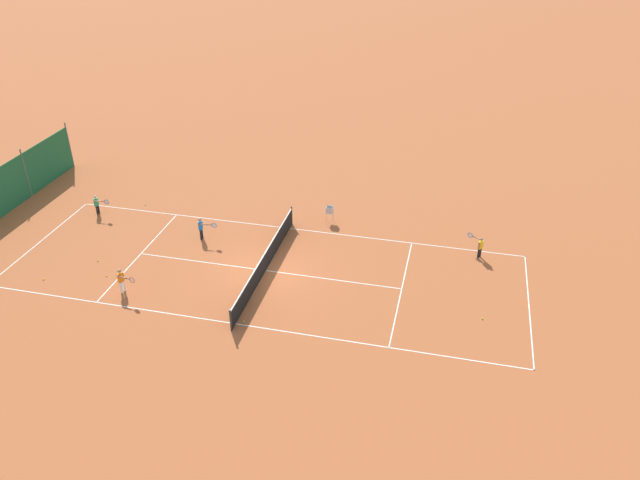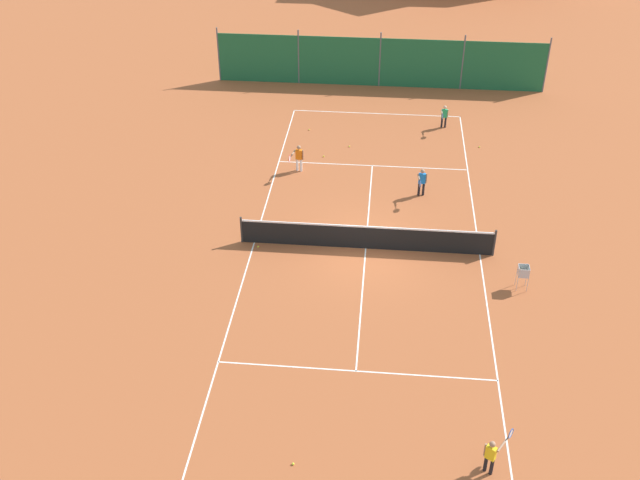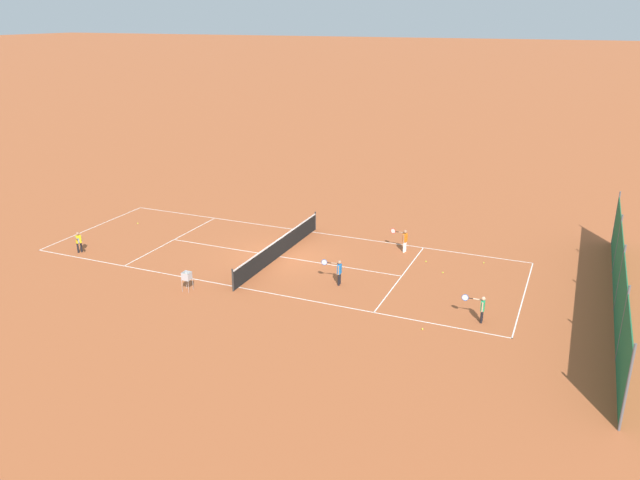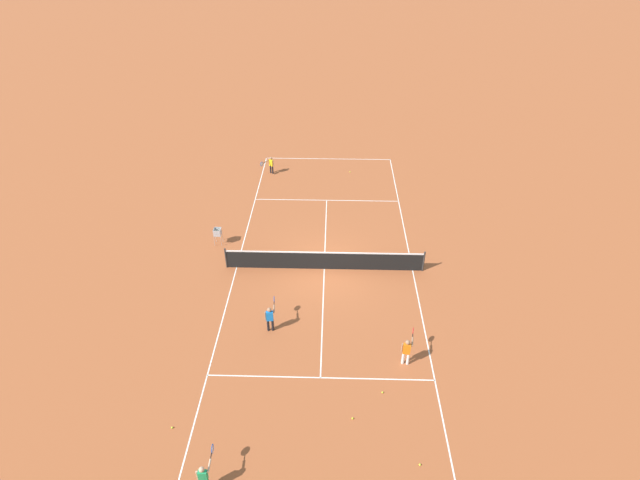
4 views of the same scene
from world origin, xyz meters
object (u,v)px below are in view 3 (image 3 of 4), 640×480
at_px(player_far_service, 338,270).
at_px(tennis_ball_mid_court, 422,329).
at_px(tennis_ball_by_net_left, 484,263).
at_px(player_near_service, 481,307).
at_px(tennis_ball_far_corner, 306,232).
at_px(player_near_baseline, 79,241).
at_px(tennis_ball_alley_left, 426,261).
at_px(tennis_net, 279,247).
at_px(ball_hopper, 187,277).
at_px(tennis_ball_service_box, 443,273).
at_px(tennis_ball_alley_right, 138,223).
at_px(player_far_baseline, 404,239).

xyz_separation_m(player_far_service, tennis_ball_mid_court, (2.73, 4.60, -0.66)).
height_order(tennis_ball_by_net_left, tennis_ball_mid_court, same).
bearing_deg(player_near_service, tennis_ball_far_corner, -123.29).
distance_m(player_far_service, player_near_baseline, 13.76).
height_order(tennis_ball_alley_left, tennis_ball_by_net_left, same).
relative_size(tennis_net, ball_hopper, 10.31).
bearing_deg(tennis_ball_by_net_left, tennis_ball_service_box, -38.22).
bearing_deg(tennis_ball_by_net_left, tennis_ball_far_corner, -94.56).
height_order(player_far_service, tennis_ball_alley_right, player_far_service).
height_order(tennis_ball_far_corner, ball_hopper, ball_hopper).
height_order(player_far_service, player_near_service, player_far_service).
bearing_deg(ball_hopper, player_near_baseline, -102.68).
relative_size(tennis_net, tennis_ball_by_net_left, 139.09).
bearing_deg(tennis_ball_by_net_left, tennis_net, -72.15).
bearing_deg(ball_hopper, tennis_net, 160.45).
relative_size(player_near_service, tennis_ball_alley_left, 16.83).
height_order(tennis_ball_by_net_left, tennis_ball_far_corner, same).
xyz_separation_m(tennis_ball_alley_right, ball_hopper, (6.70, 8.08, 0.62)).
distance_m(player_far_baseline, tennis_ball_service_box, 3.28).
distance_m(player_far_service, tennis_ball_alley_right, 14.40).
distance_m(tennis_ball_far_corner, tennis_ball_mid_court, 12.45).
height_order(player_far_service, ball_hopper, player_far_service).
bearing_deg(tennis_net, ball_hopper, -19.55).
bearing_deg(tennis_ball_alley_left, player_near_baseline, -71.06).
xyz_separation_m(player_far_service, player_far_baseline, (-5.17, 1.59, 0.01)).
bearing_deg(tennis_ball_far_corner, tennis_ball_mid_court, 45.75).
bearing_deg(tennis_ball_far_corner, ball_hopper, -9.70).
distance_m(tennis_net, player_far_baseline, 6.42).
distance_m(tennis_net, tennis_ball_mid_court, 9.85).
bearing_deg(player_far_baseline, ball_hopper, -41.60).
bearing_deg(player_far_baseline, player_near_service, 37.98).
bearing_deg(tennis_ball_alley_left, tennis_ball_by_net_left, 109.37).
bearing_deg(ball_hopper, player_near_service, 99.51).
relative_size(tennis_net, tennis_ball_mid_court, 139.09).
bearing_deg(player_far_baseline, tennis_ball_alley_left, 56.16).
distance_m(player_far_baseline, tennis_ball_alley_right, 15.66).
distance_m(player_far_service, tennis_ball_service_box, 5.20).
distance_m(tennis_ball_service_box, tennis_ball_alley_right, 18.05).
bearing_deg(player_far_baseline, tennis_net, -60.81).
xyz_separation_m(tennis_net, player_far_baseline, (-3.13, 5.60, 0.20)).
bearing_deg(tennis_ball_far_corner, player_near_baseline, -51.47).
xyz_separation_m(tennis_ball_far_corner, tennis_ball_mid_court, (8.69, 8.91, 0.00)).
bearing_deg(tennis_ball_service_box, tennis_ball_alley_left, -134.65).
distance_m(player_far_service, player_near_service, 6.64).
distance_m(tennis_ball_by_net_left, tennis_ball_alley_right, 19.70).
height_order(player_near_baseline, tennis_ball_alley_left, player_near_baseline).
distance_m(tennis_ball_mid_court, ball_hopper, 10.52).
distance_m(player_far_baseline, tennis_ball_by_net_left, 4.13).
height_order(tennis_net, tennis_ball_mid_court, tennis_net).
distance_m(player_near_baseline, player_near_service, 20.22).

